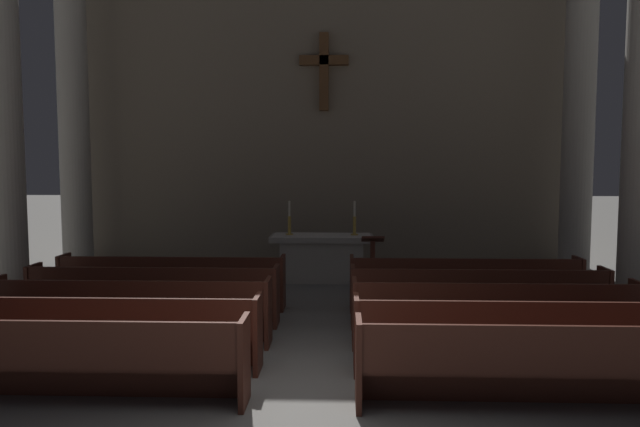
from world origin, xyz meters
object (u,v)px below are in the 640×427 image
pew_left_row_3 (131,311)px  candlestick_right (354,224)px  pew_right_row_1 (546,366)px  pew_left_row_2 (101,332)px  column_left_third (73,110)px  pew_left_row_1 (62,360)px  pew_right_row_3 (495,315)px  pew_left_row_4 (154,295)px  column_right_third (579,109)px  pew_left_row_5 (172,282)px  pew_right_row_5 (464,284)px  altar (322,257)px  pew_right_row_4 (478,298)px  pew_right_row_2 (517,336)px  candlestick_left (289,224)px  lectern (373,266)px  column_left_second (2,97)px

pew_left_row_3 → candlestick_right: candlestick_right is taller
pew_right_row_1 → candlestick_right: candlestick_right is taller
pew_left_row_2 → column_left_third: (-2.96, 6.02, 3.23)m
pew_left_row_2 → pew_left_row_3: 1.04m
pew_left_row_1 → pew_right_row_3: size_ratio=1.00×
pew_right_row_1 → column_left_third: size_ratio=0.52×
pew_left_row_4 → column_right_third: size_ratio=0.52×
pew_left_row_1 → pew_left_row_5: (0.00, 4.16, 0.00)m
column_left_third → pew_right_row_5: bearing=-19.9°
pew_left_row_2 → altar: altar is taller
pew_right_row_4 → altar: bearing=125.3°
pew_left_row_3 → pew_left_row_4: (0.00, 1.04, 0.00)m
pew_left_row_2 → pew_right_row_2: bearing=0.0°
pew_left_row_2 → candlestick_left: size_ratio=5.39×
pew_left_row_4 → candlestick_right: 4.89m
pew_right_row_4 → candlestick_right: candlestick_right is taller
candlestick_left → altar: bearing=0.0°
pew_left_row_2 → pew_left_row_3: same height
pew_right_row_4 → lectern: size_ratio=3.41×
altar → candlestick_left: 1.00m
pew_left_row_1 → pew_right_row_5: same height
pew_right_row_4 → candlestick_left: 4.89m
pew_left_row_2 → pew_left_row_5: same height
pew_left_row_4 → column_left_second: bearing=159.0°
pew_left_row_3 → column_left_third: column_left_third is taller
pew_left_row_4 → pew_right_row_2: same height
column_right_third → altar: (-5.50, -0.36, -3.17)m
pew_left_row_2 → column_left_second: bearing=132.7°
pew_right_row_4 → pew_right_row_5: (0.00, 1.04, 0.00)m
pew_right_row_2 → column_right_third: 7.45m
pew_left_row_5 → pew_right_row_2: bearing=-31.5°
candlestick_right → pew_left_row_4: bearing=-132.1°
pew_right_row_1 → candlestick_right: 6.99m
column_left_second → lectern: bearing=10.8°
pew_right_row_1 → column_left_second: bearing=152.1°
pew_left_row_4 → pew_right_row_5: (5.08, 1.04, 0.00)m
pew_left_row_1 → column_right_third: (8.04, 7.06, 3.23)m
column_left_third → pew_right_row_2: bearing=-36.8°
lectern → candlestick_right: bearing=105.5°
pew_right_row_3 → pew_left_row_2: bearing=-168.4°
pew_left_row_2 → pew_left_row_3: (0.00, 1.04, 0.00)m
pew_left_row_4 → column_left_third: bearing=126.9°
pew_left_row_3 → column_left_third: 6.64m
pew_right_row_2 → candlestick_left: size_ratio=5.39×
column_left_second → altar: (5.50, 2.45, -3.17)m
pew_right_row_5 → lectern: size_ratio=3.41×
pew_right_row_2 → candlestick_left: 6.57m
pew_right_row_5 → candlestick_left: (-3.24, 2.55, 0.77)m
altar → candlestick_left: bearing=-180.0°
pew_right_row_4 → candlestick_right: 4.10m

